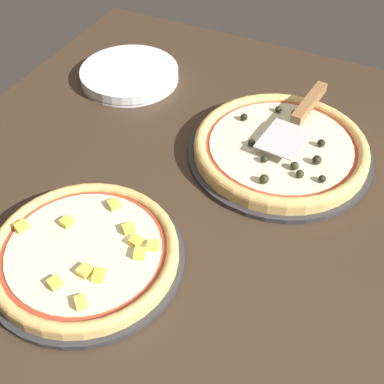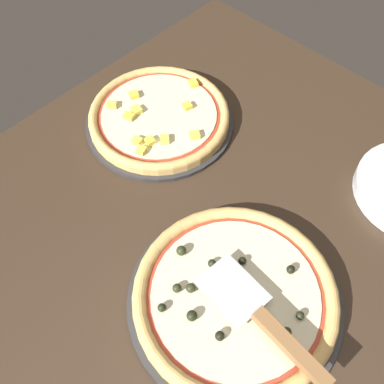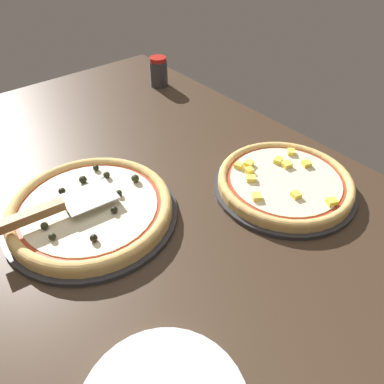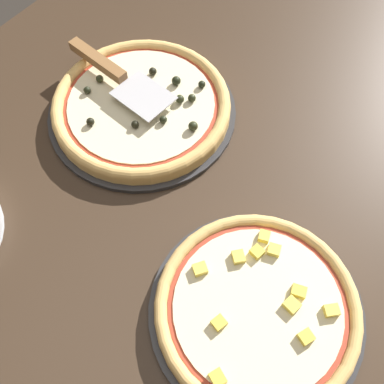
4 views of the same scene
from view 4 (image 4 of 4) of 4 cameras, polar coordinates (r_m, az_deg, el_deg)
The scene contains 6 objects.
ground_plane at distance 91.33cm, azimuth 0.67°, elevation 8.10°, with size 140.56×105.80×3.60cm, color #38281C.
pizza_pan_front at distance 91.55cm, azimuth -6.32°, elevation 10.09°, with size 37.31×37.31×1.00cm, color #2D2D30.
pizza_front at distance 90.03cm, azimuth -6.43°, elevation 10.91°, with size 35.07×35.07×4.05cm.
pizza_pan_back at distance 72.66cm, azimuth 8.12°, elevation -14.78°, with size 33.42×33.42×1.00cm, color #2D2D30.
pizza_back at distance 70.90cm, azimuth 8.32°, elevation -14.36°, with size 31.41×31.41×3.16cm.
serving_spatula at distance 92.96cm, azimuth -10.57°, elevation 15.16°, with size 9.06×25.81×2.00cm.
Camera 4 is at (46.13, 32.57, 69.98)cm, focal length 42.00 mm.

